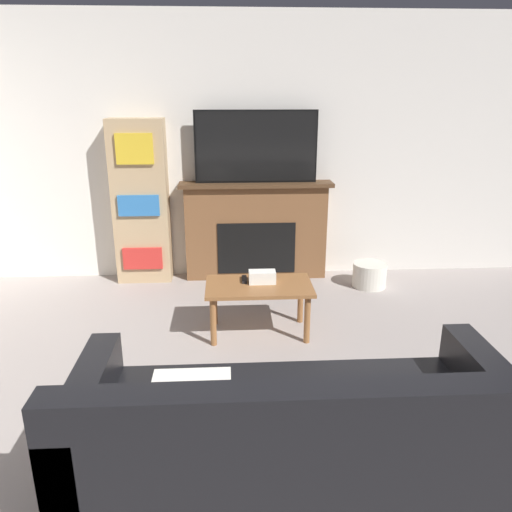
# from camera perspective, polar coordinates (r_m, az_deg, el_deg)

# --- Properties ---
(wall_back) EXTENTS (6.76, 0.06, 2.70)m
(wall_back) POSITION_cam_1_polar(r_m,az_deg,el_deg) (5.31, -2.27, 11.97)
(wall_back) COLOR silver
(wall_back) RESTS_ON ground_plane
(fireplace) EXTENTS (1.59, 0.28, 1.04)m
(fireplace) POSITION_cam_1_polar(r_m,az_deg,el_deg) (5.34, -0.01, 2.98)
(fireplace) COLOR brown
(fireplace) RESTS_ON ground_plane
(tv) EXTENTS (1.24, 0.03, 0.72)m
(tv) POSITION_cam_1_polar(r_m,az_deg,el_deg) (5.15, 0.01, 12.37)
(tv) COLOR black
(tv) RESTS_ON fireplace
(couch) EXTENTS (2.20, 0.96, 0.82)m
(couch) POSITION_cam_1_polar(r_m,az_deg,el_deg) (2.68, 4.32, -20.32)
(couch) COLOR black
(couch) RESTS_ON ground_plane
(coffee_table) EXTENTS (0.87, 0.50, 0.44)m
(coffee_table) POSITION_cam_1_polar(r_m,az_deg,el_deg) (4.11, 0.35, -4.15)
(coffee_table) COLOR brown
(coffee_table) RESTS_ON ground_plane
(tissue_box) EXTENTS (0.22, 0.12, 0.10)m
(tissue_box) POSITION_cam_1_polar(r_m,az_deg,el_deg) (4.11, 0.72, -2.41)
(tissue_box) COLOR white
(tissue_box) RESTS_ON coffee_table
(remote_control) EXTENTS (0.04, 0.15, 0.02)m
(remote_control) POSITION_cam_1_polar(r_m,az_deg,el_deg) (4.16, -1.34, -2.68)
(remote_control) COLOR black
(remote_control) RESTS_ON coffee_table
(bookshelf) EXTENTS (0.56, 0.29, 1.69)m
(bookshelf) POSITION_cam_1_polar(r_m,az_deg,el_deg) (5.31, -13.02, 5.98)
(bookshelf) COLOR tan
(bookshelf) RESTS_ON ground_plane
(storage_basket) EXTENTS (0.35, 0.35, 0.25)m
(storage_basket) POSITION_cam_1_polar(r_m,az_deg,el_deg) (5.31, 12.84, -2.12)
(storage_basket) COLOR silver
(storage_basket) RESTS_ON ground_plane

